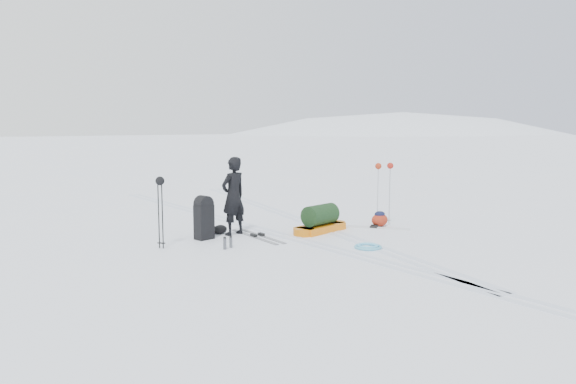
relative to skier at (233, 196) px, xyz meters
name	(u,v)px	position (x,y,z in m)	size (l,w,h in m)	color
ground	(293,238)	(0.87, -1.00, -0.85)	(200.00, 200.00, 0.00)	white
ski_tracks	(294,229)	(1.48, -0.13, -0.84)	(3.38, 17.97, 0.01)	silver
skier	(233,196)	(0.00, 0.00, 0.00)	(0.62, 0.41, 1.69)	black
pulk_sled	(320,221)	(1.78, -0.73, -0.61)	(1.66, 0.87, 0.61)	orange
expedition_rucksack	(205,219)	(-0.68, -0.03, -0.42)	(0.86, 0.80, 0.92)	black
ski_poles_black	(160,190)	(-1.78, -0.43, 0.30)	(0.17, 0.17, 1.40)	black
ski_poles_silver	(384,173)	(3.51, -0.89, 0.40)	(0.47, 0.21, 1.49)	#BBBDC2
touring_skis_grey	(258,236)	(0.33, -0.46, -0.83)	(0.30, 1.88, 0.07)	#979AA0
touring_skis_white	(374,227)	(3.09, -1.04, -0.83)	(1.23, 1.40, 0.06)	silver
rope_coil	(368,246)	(1.60, -2.56, -0.81)	(0.60, 0.60, 0.06)	#53ACCA
small_daypack	(380,219)	(3.34, -0.95, -0.67)	(0.50, 0.44, 0.36)	maroon
thermos_pair	(228,243)	(-0.72, -1.14, -0.73)	(0.25, 0.16, 0.25)	#4F5056
stuff_sack	(220,229)	(-0.21, 0.25, -0.75)	(0.37, 0.31, 0.20)	black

